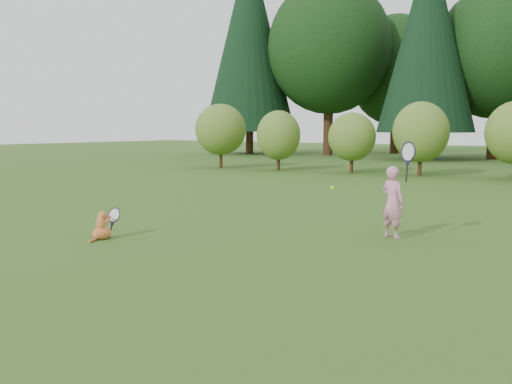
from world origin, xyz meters
The scene contains 5 objects.
ground centered at (0.00, 0.00, 0.00)m, with size 100.00×100.00×0.00m, color #285317.
shrub_row centered at (0.00, 13.00, 1.40)m, with size 28.00×3.00×2.80m, color #416C21, non-canonical shape.
child centered at (2.23, 1.75, 0.61)m, with size 0.68×0.42×1.74m.
cat centered at (-1.50, -1.05, 0.24)m, with size 0.32×0.66×0.61m.
tennis_ball centered at (1.32, 1.40, 0.78)m, with size 0.07×0.07×0.07m.
Camera 1 is at (5.76, -6.88, 1.78)m, focal length 40.00 mm.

